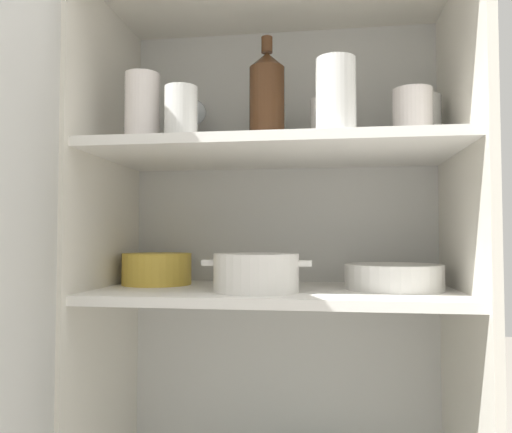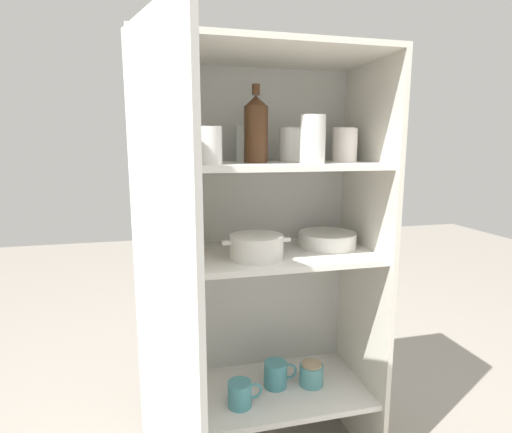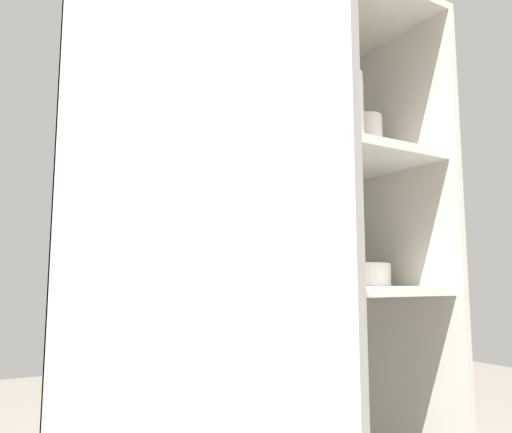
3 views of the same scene
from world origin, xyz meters
name	(u,v)px [view 1 (image 1 of 3)]	position (x,y,z in m)	size (l,w,h in m)	color
cupboard_back_panel	(283,311)	(0.00, 0.38, 0.72)	(0.80, 0.02, 1.44)	silver
cupboard_side_left	(104,320)	(-0.39, 0.19, 0.72)	(0.02, 0.41, 1.44)	silver
cupboard_side_right	(465,329)	(0.39, 0.19, 0.72)	(0.02, 0.41, 1.44)	silver
shelf_board_middle	(275,293)	(0.00, 0.19, 0.79)	(0.77, 0.37, 0.02)	white
shelf_board_upper	(275,152)	(0.00, 0.19, 1.10)	(0.77, 0.37, 0.02)	white
cupboard_door	(25,364)	(-0.33, -0.21, 0.72)	(0.15, 0.38, 1.44)	silver
tumbler_glass_0	(181,114)	(-0.18, 0.08, 1.16)	(0.07, 0.07, 0.11)	white
tumbler_glass_1	(328,125)	(0.12, 0.23, 1.16)	(0.08, 0.08, 0.12)	white
tumbler_glass_2	(142,109)	(-0.27, 0.10, 1.18)	(0.07, 0.07, 0.15)	silver
tumbler_glass_3	(269,131)	(-0.03, 0.30, 1.17)	(0.08, 0.08, 0.13)	white
tumbler_glass_4	(422,123)	(0.33, 0.25, 1.17)	(0.08, 0.08, 0.12)	white
tumbler_glass_5	(336,97)	(0.13, 0.06, 1.18)	(0.08, 0.08, 0.15)	white
tumbler_glass_6	(413,116)	(0.29, 0.17, 1.16)	(0.08, 0.08, 0.11)	silver
wine_glass_0	(189,115)	(-0.23, 0.31, 1.22)	(0.09, 0.09, 0.15)	white
wine_bottle	(267,99)	(-0.02, 0.19, 1.22)	(0.08, 0.08, 0.25)	#4C2D19
plate_stack_white	(394,277)	(0.25, 0.21, 0.83)	(0.21, 0.21, 0.05)	silver
mixing_bowl_large	(157,268)	(-0.29, 0.25, 0.84)	(0.16, 0.16, 0.07)	gold
casserole_dish	(256,273)	(-0.03, 0.12, 0.84)	(0.23, 0.18, 0.08)	white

